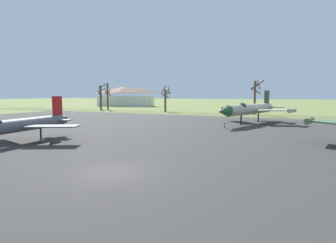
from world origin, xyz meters
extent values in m
plane|color=olive|center=(0.00, 0.00, 0.00)|extent=(600.00, 600.00, 0.00)
cube|color=#383533|center=(0.00, 16.22, 0.03)|extent=(107.52, 54.05, 0.05)
cube|color=#606635|center=(0.00, 49.24, 0.03)|extent=(167.52, 12.00, 0.06)
cylinder|color=#565B60|center=(-13.64, 4.09, 1.79)|extent=(2.35, 10.87, 1.25)
cylinder|color=black|center=(-14.21, 9.71, 1.79)|extent=(0.94, 0.77, 0.87)
cube|color=#565B60|center=(-16.66, 4.73, 1.69)|extent=(4.94, 2.94, 0.12)
cube|color=#565B60|center=(-10.81, 5.33, 1.69)|extent=(4.94, 3.70, 0.12)
cube|color=red|center=(-14.14, 8.97, 3.45)|extent=(0.29, 1.41, 2.09)
cube|color=#565B60|center=(-15.08, 8.79, 1.88)|extent=(1.51, 1.30, 0.12)
cube|color=#565B60|center=(-13.18, 8.98, 1.88)|extent=(1.51, 1.30, 0.12)
cylinder|color=black|center=(-13.88, 6.45, 0.58)|extent=(0.17, 0.17, 1.16)
cylinder|color=#B7B293|center=(3.52, 31.71, 2.37)|extent=(5.75, 14.20, 1.65)
cone|color=#234C2D|center=(1.06, 23.60, 2.37)|extent=(2.21, 2.94, 1.52)
cylinder|color=black|center=(5.70, 38.88, 2.37)|extent=(1.37, 1.21, 1.16)
ellipsoid|color=#19232D|center=(2.69, 28.97, 2.83)|extent=(1.31, 2.46, 1.23)
cube|color=#B7B293|center=(0.81, 33.91, 2.25)|extent=(4.78, 5.33, 0.15)
cube|color=#B7B293|center=(7.00, 32.03, 2.25)|extent=(5.36, 3.96, 0.15)
cylinder|color=#B7B293|center=(-1.23, 35.49, 2.25)|extent=(1.36, 2.71, 0.62)
cylinder|color=#B7B293|center=(9.58, 32.21, 2.25)|extent=(1.36, 2.71, 0.62)
cube|color=#234C2D|center=(5.42, 37.95, 4.31)|extent=(0.72, 1.82, 2.23)
cube|color=#B7B293|center=(3.82, 38.30, 2.50)|extent=(2.92, 2.23, 0.15)
cube|color=#B7B293|center=(6.93, 37.36, 2.50)|extent=(2.92, 2.23, 0.15)
cylinder|color=black|center=(2.60, 28.69, 0.77)|extent=(0.22, 0.22, 1.54)
cylinder|color=black|center=(4.44, 34.72, 0.77)|extent=(0.22, 0.22, 1.54)
cylinder|color=black|center=(1.24, 23.77, 0.33)|extent=(0.08, 0.08, 0.67)
cube|color=white|center=(1.24, 23.77, 0.80)|extent=(0.59, 0.34, 0.29)
cylinder|color=#4C6B47|center=(11.17, 16.39, 2.15)|extent=(1.11, 2.61, 0.59)
cylinder|color=#42382D|center=(-45.43, 54.74, 3.78)|extent=(0.62, 0.62, 7.56)
cylinder|color=#42382D|center=(-45.72, 55.44, 7.21)|extent=(1.65, 0.91, 1.07)
cylinder|color=#42382D|center=(-45.22, 54.07, 4.94)|extent=(1.64, 0.74, 2.39)
cylinder|color=#42382D|center=(-45.97, 55.55, 5.93)|extent=(1.83, 1.32, 1.30)
cylinder|color=brown|center=(-43.01, 55.15, 4.20)|extent=(0.53, 0.53, 8.39)
cylinder|color=brown|center=(-43.53, 55.54, 5.44)|extent=(1.01, 1.27, 1.58)
cylinder|color=brown|center=(-42.71, 55.71, 5.77)|extent=(1.38, 0.88, 1.59)
cylinder|color=brown|center=(-43.42, 54.47, 6.01)|extent=(1.59, 1.06, 1.90)
cylinder|color=brown|center=(-42.32, 54.65, 5.03)|extent=(1.33, 1.69, 1.75)
cylinder|color=brown|center=(-42.85, 54.38, 7.47)|extent=(1.73, 0.61, 1.20)
cylinder|color=brown|center=(-21.97, 53.14, 3.03)|extent=(0.57, 0.57, 6.05)
cylinder|color=brown|center=(-21.79, 53.82, 5.48)|extent=(1.59, 0.64, 1.77)
cylinder|color=brown|center=(-21.89, 54.21, 4.92)|extent=(2.30, 0.47, 1.33)
cylinder|color=brown|center=(-21.06, 53.42, 5.83)|extent=(0.80, 2.01, 1.95)
cylinder|color=brown|center=(-21.57, 52.40, 4.36)|extent=(1.74, 1.13, 1.27)
cylinder|color=brown|center=(-22.66, 53.48, 6.04)|extent=(1.01, 1.68, 2.32)
cylinder|color=brown|center=(1.62, 52.11, 3.94)|extent=(0.50, 0.50, 7.88)
cylinder|color=brown|center=(2.25, 53.35, 7.11)|extent=(2.71, 1.53, 2.03)
cylinder|color=brown|center=(1.29, 52.86, 6.59)|extent=(1.73, 0.93, 1.40)
cylinder|color=brown|center=(1.85, 51.01, 5.55)|extent=(2.35, 0.72, 1.35)
cylinder|color=brown|center=(2.44, 51.88, 6.90)|extent=(0.69, 1.83, 2.18)
cube|color=silver|center=(-54.17, 81.29, 2.09)|extent=(23.29, 9.11, 4.18)
pyramid|color=brown|center=(-54.17, 81.29, 6.86)|extent=(24.45, 9.57, 2.69)
camera|label=1|loc=(9.62, -12.66, 4.64)|focal=28.46mm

